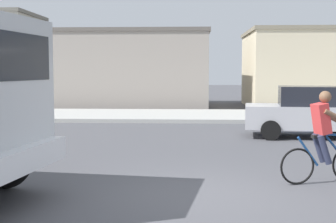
{
  "coord_description": "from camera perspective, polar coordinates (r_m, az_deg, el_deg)",
  "views": [
    {
      "loc": [
        -0.09,
        -7.82,
        2.1
      ],
      "look_at": [
        -0.62,
        2.5,
        1.2
      ],
      "focal_mm": 50.96,
      "sensor_mm": 36.0,
      "label": 1
    }
  ],
  "objects": [
    {
      "name": "ground_plane",
      "position": [
        8.1,
        3.54,
        -10.06
      ],
      "size": [
        120.0,
        120.0,
        0.0
      ],
      "primitive_type": "plane",
      "color": "#4C4C51"
    },
    {
      "name": "building_corner_right",
      "position": [
        28.6,
        18.25,
        4.86
      ],
      "size": [
        8.87,
        6.92,
        4.33
      ],
      "color": "beige",
      "rests_on": "ground"
    },
    {
      "name": "sidewalk_far",
      "position": [
        21.25,
        3.19,
        -0.49
      ],
      "size": [
        80.0,
        5.0,
        0.16
      ],
      "primitive_type": "cube",
      "color": "#ADADA8",
      "rests_on": "ground"
    },
    {
      "name": "cyclist",
      "position": [
        9.26,
        18.1,
        -2.94
      ],
      "size": [
        1.68,
        0.63,
        1.72
      ],
      "color": "black",
      "rests_on": "ground"
    },
    {
      "name": "building_mid_block",
      "position": [
        28.01,
        -4.59,
        5.06
      ],
      "size": [
        9.17,
        6.78,
        4.29
      ],
      "color": "#9E9389",
      "rests_on": "ground"
    },
    {
      "name": "car_white_mid",
      "position": [
        15.51,
        16.81,
        0.01
      ],
      "size": [
        4.17,
        2.22,
        1.6
      ],
      "color": "#B7B7BC",
      "rests_on": "ground"
    }
  ]
}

